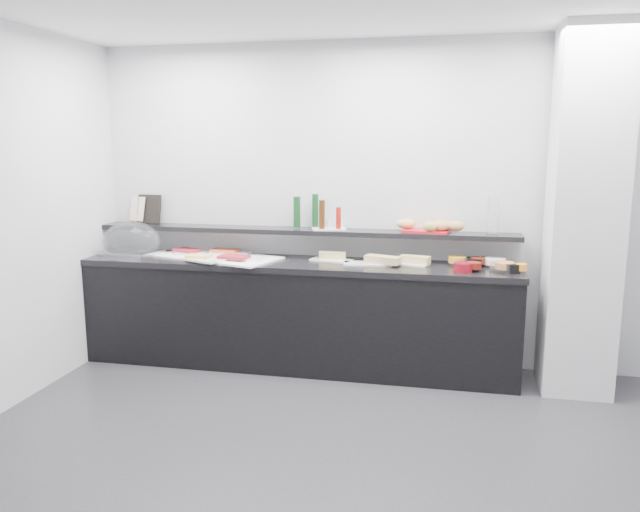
% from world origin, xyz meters
% --- Properties ---
extents(ground, '(5.00, 5.00, 0.00)m').
position_xyz_m(ground, '(0.00, 0.00, 0.00)').
color(ground, '#2D2D30').
rests_on(ground, ground).
extents(back_wall, '(5.00, 0.02, 2.70)m').
position_xyz_m(back_wall, '(0.00, 2.00, 1.35)').
color(back_wall, '#B8BBC0').
rests_on(back_wall, ground).
extents(column, '(0.50, 0.50, 2.70)m').
position_xyz_m(column, '(1.50, 1.65, 1.35)').
color(column, silver).
rests_on(column, ground).
extents(buffet_cabinet, '(3.60, 0.60, 0.85)m').
position_xyz_m(buffet_cabinet, '(-0.70, 1.70, 0.42)').
color(buffet_cabinet, black).
rests_on(buffet_cabinet, ground).
extents(counter_top, '(3.62, 0.62, 0.05)m').
position_xyz_m(counter_top, '(-0.70, 1.70, 0.88)').
color(counter_top, black).
rests_on(counter_top, buffet_cabinet).
extents(wall_shelf, '(3.60, 0.25, 0.04)m').
position_xyz_m(wall_shelf, '(-0.70, 1.88, 1.13)').
color(wall_shelf, black).
rests_on(wall_shelf, back_wall).
extents(cloche_base, '(0.55, 0.44, 0.04)m').
position_xyz_m(cloche_base, '(-2.19, 1.70, 0.92)').
color(cloche_base, '#B2B4BA').
rests_on(cloche_base, counter_top).
extents(cloche_dome, '(0.57, 0.46, 0.34)m').
position_xyz_m(cloche_dome, '(-2.18, 1.70, 1.03)').
color(cloche_dome, silver).
rests_on(cloche_dome, cloche_base).
extents(linen_runner, '(1.15, 0.79, 0.01)m').
position_xyz_m(linen_runner, '(-1.40, 1.72, 0.91)').
color(linen_runner, white).
rests_on(linen_runner, counter_top).
extents(platter_meat_a, '(0.34, 0.27, 0.01)m').
position_xyz_m(platter_meat_a, '(-1.67, 1.79, 0.92)').
color(platter_meat_a, silver).
rests_on(platter_meat_a, linen_runner).
extents(food_meat_a, '(0.27, 0.22, 0.02)m').
position_xyz_m(food_meat_a, '(-1.71, 1.80, 0.94)').
color(food_meat_a, maroon).
rests_on(food_meat_a, platter_meat_a).
extents(platter_salmon, '(0.37, 0.27, 0.01)m').
position_xyz_m(platter_salmon, '(-1.35, 1.84, 0.92)').
color(platter_salmon, silver).
rests_on(platter_salmon, linen_runner).
extents(food_salmon, '(0.24, 0.15, 0.02)m').
position_xyz_m(food_salmon, '(-1.39, 1.86, 0.94)').
color(food_salmon, '#F15C31').
rests_on(food_salmon, platter_salmon).
extents(platter_cheese, '(0.40, 0.34, 0.01)m').
position_xyz_m(platter_cheese, '(-1.43, 1.52, 0.92)').
color(platter_cheese, white).
rests_on(platter_cheese, linen_runner).
extents(food_cheese, '(0.20, 0.13, 0.02)m').
position_xyz_m(food_cheese, '(-1.50, 1.55, 0.94)').
color(food_cheese, '#F0CB5D').
rests_on(food_cheese, platter_cheese).
extents(platter_meat_b, '(0.29, 0.19, 0.01)m').
position_xyz_m(platter_meat_b, '(-1.11, 1.63, 0.92)').
color(platter_meat_b, white).
rests_on(platter_meat_b, linen_runner).
extents(food_meat_b, '(0.26, 0.19, 0.02)m').
position_xyz_m(food_meat_b, '(-1.20, 1.58, 0.94)').
color(food_meat_b, maroon).
rests_on(food_meat_b, platter_meat_b).
extents(sandwich_plate_left, '(0.37, 0.22, 0.01)m').
position_xyz_m(sandwich_plate_left, '(-0.42, 1.77, 0.91)').
color(sandwich_plate_left, white).
rests_on(sandwich_plate_left, counter_top).
extents(sandwich_food_left, '(0.23, 0.12, 0.06)m').
position_xyz_m(sandwich_food_left, '(-0.42, 1.80, 0.94)').
color(sandwich_food_left, tan).
rests_on(sandwich_food_left, sandwich_plate_left).
extents(tongs_left, '(0.16, 0.02, 0.01)m').
position_xyz_m(tongs_left, '(-0.41, 1.76, 0.92)').
color(tongs_left, '#ACAFB3').
rests_on(tongs_left, sandwich_plate_left).
extents(sandwich_plate_mid, '(0.41, 0.22, 0.01)m').
position_xyz_m(sandwich_plate_mid, '(-0.10, 1.69, 0.91)').
color(sandwich_plate_mid, silver).
rests_on(sandwich_plate_mid, counter_top).
extents(sandwich_food_mid, '(0.30, 0.19, 0.06)m').
position_xyz_m(sandwich_food_mid, '(0.02, 1.69, 0.94)').
color(sandwich_food_mid, tan).
rests_on(sandwich_food_mid, sandwich_plate_mid).
extents(tongs_mid, '(0.15, 0.06, 0.01)m').
position_xyz_m(tongs_mid, '(-0.11, 1.64, 0.92)').
color(tongs_mid, '#B1B3B9').
rests_on(tongs_mid, sandwich_plate_mid).
extents(sandwich_plate_right, '(0.37, 0.24, 0.01)m').
position_xyz_m(sandwich_plate_right, '(0.21, 1.75, 0.91)').
color(sandwich_plate_right, silver).
rests_on(sandwich_plate_right, counter_top).
extents(sandwich_food_right, '(0.25, 0.16, 0.06)m').
position_xyz_m(sandwich_food_right, '(0.27, 1.75, 0.94)').
color(sandwich_food_right, tan).
rests_on(sandwich_food_right, sandwich_plate_right).
extents(tongs_right, '(0.15, 0.06, 0.01)m').
position_xyz_m(tongs_right, '(0.11, 1.76, 0.92)').
color(tongs_right, '#A9ACB0').
rests_on(tongs_right, sandwich_plate_right).
extents(bowl_glass_fruit, '(0.20, 0.20, 0.07)m').
position_xyz_m(bowl_glass_fruit, '(0.63, 1.78, 0.94)').
color(bowl_glass_fruit, white).
rests_on(bowl_glass_fruit, counter_top).
extents(fill_glass_fruit, '(0.16, 0.16, 0.05)m').
position_xyz_m(fill_glass_fruit, '(0.60, 1.80, 0.95)').
color(fill_glass_fruit, orange).
rests_on(fill_glass_fruit, bowl_glass_fruit).
extents(bowl_black_jam, '(0.17, 0.17, 0.07)m').
position_xyz_m(bowl_black_jam, '(0.73, 1.78, 0.94)').
color(bowl_black_jam, black).
rests_on(bowl_black_jam, counter_top).
extents(fill_black_jam, '(0.13, 0.13, 0.05)m').
position_xyz_m(fill_black_jam, '(0.76, 1.79, 0.95)').
color(fill_black_jam, '#62210E').
rests_on(fill_black_jam, bowl_black_jam).
extents(bowl_glass_cream, '(0.22, 0.22, 0.07)m').
position_xyz_m(bowl_glass_cream, '(0.87, 1.83, 0.94)').
color(bowl_glass_cream, silver).
rests_on(bowl_glass_cream, counter_top).
extents(fill_glass_cream, '(0.20, 0.20, 0.05)m').
position_xyz_m(fill_glass_cream, '(0.89, 1.80, 0.95)').
color(fill_glass_cream, white).
rests_on(fill_glass_cream, bowl_glass_cream).
extents(bowl_red_jam, '(0.17, 0.17, 0.07)m').
position_xyz_m(bowl_red_jam, '(0.64, 1.56, 0.94)').
color(bowl_red_jam, maroon).
rests_on(bowl_red_jam, counter_top).
extents(fill_red_jam, '(0.12, 0.12, 0.05)m').
position_xyz_m(fill_red_jam, '(0.72, 1.59, 0.95)').
color(fill_red_jam, '#62140E').
rests_on(fill_red_jam, bowl_red_jam).
extents(bowl_glass_salmon, '(0.20, 0.20, 0.07)m').
position_xyz_m(bowl_glass_salmon, '(0.92, 1.59, 0.94)').
color(bowl_glass_salmon, white).
rests_on(bowl_glass_salmon, counter_top).
extents(fill_glass_salmon, '(0.18, 0.18, 0.05)m').
position_xyz_m(fill_glass_salmon, '(0.96, 1.64, 0.95)').
color(fill_glass_salmon, orange).
rests_on(fill_glass_salmon, bowl_glass_salmon).
extents(bowl_black_fruit, '(0.13, 0.13, 0.07)m').
position_xyz_m(bowl_black_fruit, '(1.01, 1.59, 0.94)').
color(bowl_black_fruit, black).
rests_on(bowl_black_fruit, counter_top).
extents(fill_black_fruit, '(0.09, 0.09, 0.05)m').
position_xyz_m(fill_black_fruit, '(1.07, 1.59, 0.95)').
color(fill_black_fruit, orange).
rests_on(fill_black_fruit, bowl_black_fruit).
extents(framed_print, '(0.23, 0.09, 0.26)m').
position_xyz_m(framed_print, '(-2.13, 1.94, 1.28)').
color(framed_print, black).
rests_on(framed_print, wall_shelf).
extents(print_art, '(0.18, 0.10, 0.22)m').
position_xyz_m(print_art, '(-2.25, 1.94, 1.28)').
color(print_art, beige).
rests_on(print_art, framed_print).
extents(condiment_tray, '(0.32, 0.25, 0.01)m').
position_xyz_m(condiment_tray, '(-0.46, 1.88, 1.16)').
color(condiment_tray, white).
rests_on(condiment_tray, wall_shelf).
extents(bottle_green_a, '(0.07, 0.07, 0.26)m').
position_xyz_m(bottle_green_a, '(-0.74, 1.88, 1.29)').
color(bottle_green_a, '#103B19').
rests_on(bottle_green_a, condiment_tray).
extents(bottle_brown, '(0.05, 0.05, 0.24)m').
position_xyz_m(bottle_brown, '(-0.51, 1.82, 1.28)').
color(bottle_brown, '#3E210B').
rests_on(bottle_brown, condiment_tray).
extents(bottle_green_b, '(0.07, 0.07, 0.28)m').
position_xyz_m(bottle_green_b, '(-0.59, 1.94, 1.30)').
color(bottle_green_b, '#103B1A').
rests_on(bottle_green_b, condiment_tray).
extents(bottle_hot, '(0.05, 0.05, 0.18)m').
position_xyz_m(bottle_hot, '(-0.38, 1.86, 1.25)').
color(bottle_hot, '#AC130C').
rests_on(bottle_hot, condiment_tray).
extents(shaker_salt, '(0.04, 0.04, 0.07)m').
position_xyz_m(shaker_salt, '(-0.39, 1.88, 1.20)').
color(shaker_salt, silver).
rests_on(shaker_salt, condiment_tray).
extents(shaker_pepper, '(0.04, 0.04, 0.07)m').
position_xyz_m(shaker_pepper, '(-0.46, 1.88, 1.20)').
color(shaker_pepper, white).
rests_on(shaker_pepper, condiment_tray).
extents(bread_tray, '(0.40, 0.31, 0.02)m').
position_xyz_m(bread_tray, '(0.35, 1.90, 1.16)').
color(bread_tray, '#B2131F').
rests_on(bread_tray, wall_shelf).
extents(bread_roll_nw, '(0.16, 0.11, 0.08)m').
position_xyz_m(bread_roll_nw, '(0.18, 1.92, 1.21)').
color(bread_roll_nw, tan).
rests_on(bread_roll_nw, bread_tray).
extents(bread_roll_n, '(0.17, 0.13, 0.08)m').
position_xyz_m(bread_roll_n, '(0.48, 1.95, 1.21)').
color(bread_roll_n, '#AE6E42').
rests_on(bread_roll_n, bread_tray).
extents(bread_roll_sw, '(0.13, 0.11, 0.08)m').
position_xyz_m(bread_roll_sw, '(0.38, 1.79, 1.21)').
color(bread_roll_sw, '#B09243').
rests_on(bread_roll_sw, bread_tray).
extents(bread_roll_s, '(0.17, 0.14, 0.08)m').
position_xyz_m(bread_roll_s, '(0.46, 1.84, 1.21)').
color(bread_roll_s, '#BB8747').
rests_on(bread_roll_s, bread_tray).
extents(bread_roll_se, '(0.14, 0.10, 0.08)m').
position_xyz_m(bread_roll_se, '(0.58, 1.85, 1.21)').
color(bread_roll_se, '#B78846').
rests_on(bread_roll_se, bread_tray).
extents(bread_roll_mide, '(0.15, 0.11, 0.08)m').
position_xyz_m(bread_roll_mide, '(0.57, 1.86, 1.21)').
color(bread_roll_mide, tan).
rests_on(bread_roll_mide, bread_tray).
extents(carafe, '(0.11, 0.11, 0.30)m').
position_xyz_m(carafe, '(0.86, 1.86, 1.30)').
color(carafe, silver).
rests_on(carafe, wall_shelf).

